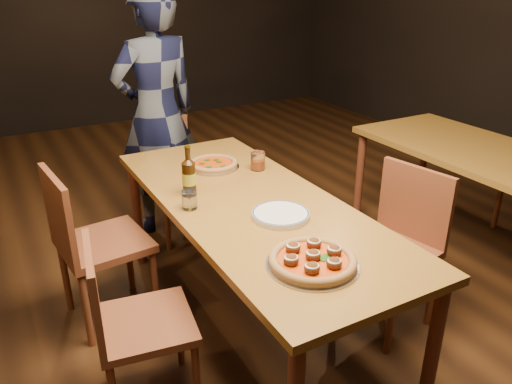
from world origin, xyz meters
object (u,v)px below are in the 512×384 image
amber_glass (258,161)px  chair_end (176,178)px  diner (157,114)px  plate_stack (281,215)px  water_glass (189,200)px  chair_main_sw (104,242)px  pizza_meatball (313,260)px  table_right (504,168)px  chair_main_e (388,250)px  pizza_margherita (213,164)px  table_main (251,214)px  chair_main_nw (145,322)px  beer_bottle (189,177)px

amber_glass → chair_end: bearing=104.3°
chair_end → diner: bearing=98.2°
plate_stack → water_glass: 0.45m
chair_main_sw → pizza_meatball: chair_main_sw is taller
table_right → chair_main_e: (-1.06, -0.14, -0.22)m
chair_main_sw → pizza_meatball: 1.28m
chair_end → pizza_meatball: bearing=-99.7°
plate_stack → water_glass: size_ratio=2.94×
table_right → pizza_margherita: (-1.66, 0.73, 0.09)m
table_main → chair_main_nw: chair_main_nw is taller
pizza_margherita → water_glass: size_ratio=3.31×
chair_main_nw → plate_stack: size_ratio=3.19×
chair_main_nw → pizza_meatball: 0.78m
table_main → chair_main_nw: 0.75m
chair_end → amber_glass: size_ratio=8.32×
table_right → amber_glass: (-1.45, 0.57, 0.12)m
table_right → pizza_margherita: pizza_margherita is taller
table_right → chair_end: 2.19m
beer_bottle → pizza_margherita: bearing=47.4°
table_main → pizza_margherita: (0.04, 0.53, 0.09)m
chair_main_nw → pizza_margherita: size_ratio=2.83×
water_glass → diner: (0.29, 1.31, 0.09)m
table_right → table_main: bearing=173.3°
plate_stack → water_glass: bearing=138.2°
beer_bottle → table_right: bearing=-12.8°
amber_glass → beer_bottle: bearing=-164.3°
chair_end → chair_main_nw: bearing=-121.6°
chair_main_nw → chair_main_e: bearing=-84.9°
chair_main_e → plate_stack: 0.69m
table_right → chair_main_e: size_ratio=2.18×
plate_stack → chair_end: bearing=89.9°
chair_main_nw → beer_bottle: beer_bottle is taller
pizza_meatball → plate_stack: size_ratio=1.37×
chair_main_nw → plate_stack: bearing=-78.9°
chair_main_nw → chair_main_sw: chair_main_sw is taller
table_main → diner: 1.40m
table_main → chair_main_sw: chair_main_sw is taller
chair_main_nw → water_glass: size_ratio=9.37×
chair_end → beer_bottle: (-0.27, -0.96, 0.40)m
water_glass → pizza_margherita: bearing=53.7°
chair_main_sw → pizza_margherita: size_ratio=3.12×
chair_main_sw → amber_glass: bearing=-101.1°
chair_main_nw → plate_stack: (0.69, 0.03, 0.33)m
chair_end → amber_glass: (0.21, -0.83, 0.36)m
table_right → chair_main_nw: size_ratio=2.33×
plate_stack → beer_bottle: size_ratio=1.06×
table_right → chair_main_sw: (-2.36, 0.66, -0.21)m
chair_main_sw → diner: diner is taller
beer_bottle → plate_stack: bearing=-60.1°
chair_end → diner: size_ratio=0.50×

